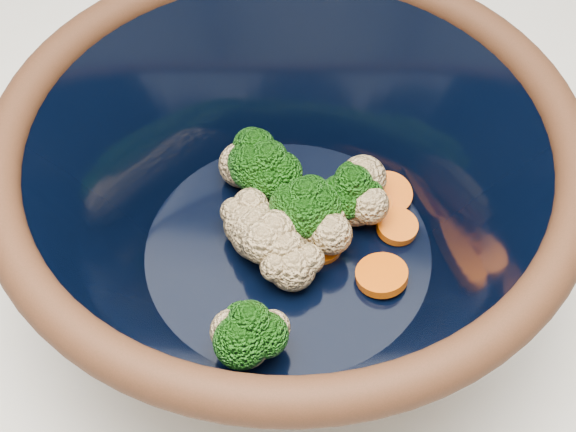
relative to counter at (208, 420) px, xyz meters
name	(u,v)px	position (x,y,z in m)	size (l,w,h in m)	color
counter	(208,420)	(0.00, 0.00, 0.00)	(1.20, 1.20, 0.90)	silver
mixing_bowl	(288,202)	(0.11, -0.08, 0.53)	(0.40, 0.40, 0.14)	black
vegetable_pile	(290,218)	(0.11, -0.07, 0.50)	(0.13, 0.17, 0.05)	#608442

